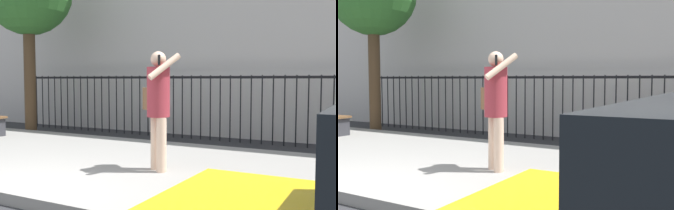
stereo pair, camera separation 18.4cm
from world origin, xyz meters
The scene contains 4 objects.
ground_plane centered at (0.00, 0.00, 0.00)m, with size 60.00×60.00×0.00m, color #28282B.
sidewalk centered at (0.00, 2.20, 0.07)m, with size 28.00×4.40×0.15m, color gray.
iron_fence centered at (0.00, 5.90, 1.02)m, with size 12.03×0.04×1.60m.
pedestrian_on_phone centered at (0.92, 1.91, 1.18)m, with size 0.72×0.64×1.76m.
Camera 2 is at (3.99, -3.11, 1.51)m, focal length 42.71 mm.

